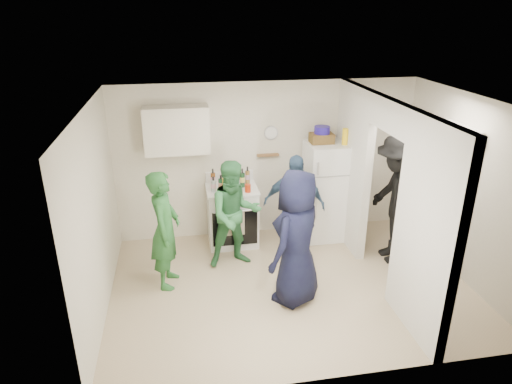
% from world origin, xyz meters
% --- Properties ---
extents(floor, '(4.80, 4.80, 0.00)m').
position_xyz_m(floor, '(0.00, 0.00, 0.00)').
color(floor, tan).
rests_on(floor, ground).
extents(wall_back, '(4.80, 0.00, 4.80)m').
position_xyz_m(wall_back, '(0.00, 1.70, 1.25)').
color(wall_back, silver).
rests_on(wall_back, floor).
extents(wall_front, '(4.80, 0.00, 4.80)m').
position_xyz_m(wall_front, '(0.00, -1.70, 1.25)').
color(wall_front, silver).
rests_on(wall_front, floor).
extents(wall_left, '(0.00, 3.40, 3.40)m').
position_xyz_m(wall_left, '(-2.40, 0.00, 1.25)').
color(wall_left, silver).
rests_on(wall_left, floor).
extents(wall_right, '(0.00, 3.40, 3.40)m').
position_xyz_m(wall_right, '(2.40, 0.00, 1.25)').
color(wall_right, silver).
rests_on(wall_right, floor).
extents(ceiling, '(4.80, 4.80, 0.00)m').
position_xyz_m(ceiling, '(0.00, 0.00, 2.50)').
color(ceiling, white).
rests_on(ceiling, wall_back).
extents(partition_pier_back, '(0.12, 1.20, 2.50)m').
position_xyz_m(partition_pier_back, '(1.20, 1.10, 1.25)').
color(partition_pier_back, silver).
rests_on(partition_pier_back, floor).
extents(partition_pier_front, '(0.12, 1.20, 2.50)m').
position_xyz_m(partition_pier_front, '(1.20, -1.10, 1.25)').
color(partition_pier_front, silver).
rests_on(partition_pier_front, floor).
extents(partition_header, '(0.12, 1.00, 0.40)m').
position_xyz_m(partition_header, '(1.20, 0.00, 2.30)').
color(partition_header, silver).
rests_on(partition_header, partition_pier_back).
extents(stove, '(0.79, 0.66, 0.94)m').
position_xyz_m(stove, '(-0.62, 1.37, 0.47)').
color(stove, white).
rests_on(stove, floor).
extents(upper_cabinet, '(0.95, 0.34, 0.70)m').
position_xyz_m(upper_cabinet, '(-1.40, 1.52, 1.85)').
color(upper_cabinet, silver).
rests_on(upper_cabinet, wall_back).
extents(fridge, '(0.65, 0.63, 1.58)m').
position_xyz_m(fridge, '(0.89, 1.34, 0.79)').
color(fridge, white).
rests_on(fridge, floor).
extents(wicker_basket, '(0.35, 0.25, 0.15)m').
position_xyz_m(wicker_basket, '(0.79, 1.39, 1.66)').
color(wicker_basket, brown).
rests_on(wicker_basket, fridge).
extents(blue_bowl, '(0.24, 0.24, 0.11)m').
position_xyz_m(blue_bowl, '(0.79, 1.39, 1.79)').
color(blue_bowl, navy).
rests_on(blue_bowl, wicker_basket).
extents(yellow_cup_stack_top, '(0.09, 0.09, 0.25)m').
position_xyz_m(yellow_cup_stack_top, '(1.11, 1.24, 1.71)').
color(yellow_cup_stack_top, yellow).
rests_on(yellow_cup_stack_top, fridge).
extents(wall_clock, '(0.22, 0.02, 0.22)m').
position_xyz_m(wall_clock, '(0.05, 1.68, 1.70)').
color(wall_clock, white).
rests_on(wall_clock, wall_back).
extents(spice_shelf, '(0.35, 0.08, 0.03)m').
position_xyz_m(spice_shelf, '(0.00, 1.65, 1.35)').
color(spice_shelf, olive).
rests_on(spice_shelf, wall_back).
extents(nook_window, '(0.03, 0.70, 0.80)m').
position_xyz_m(nook_window, '(2.38, 0.20, 1.65)').
color(nook_window, black).
rests_on(nook_window, wall_right).
extents(nook_window_frame, '(0.04, 0.76, 0.86)m').
position_xyz_m(nook_window_frame, '(2.36, 0.20, 1.65)').
color(nook_window_frame, white).
rests_on(nook_window_frame, wall_right).
extents(nook_valance, '(0.04, 0.82, 0.18)m').
position_xyz_m(nook_valance, '(2.34, 0.20, 2.00)').
color(nook_valance, white).
rests_on(nook_valance, wall_right).
extents(yellow_cup_stack_stove, '(0.09, 0.09, 0.25)m').
position_xyz_m(yellow_cup_stack_stove, '(-0.74, 1.15, 1.06)').
color(yellow_cup_stack_stove, yellow).
rests_on(yellow_cup_stack_stove, stove).
extents(red_cup, '(0.09, 0.09, 0.12)m').
position_xyz_m(red_cup, '(-0.40, 1.17, 1.00)').
color(red_cup, '#B72C0C').
rests_on(red_cup, stove).
extents(person_green_left, '(0.49, 0.65, 1.63)m').
position_xyz_m(person_green_left, '(-1.63, 0.36, 0.82)').
color(person_green_left, '#2B6C38').
rests_on(person_green_left, floor).
extents(person_green_center, '(0.84, 0.69, 1.59)m').
position_xyz_m(person_green_center, '(-0.66, 0.71, 0.79)').
color(person_green_center, '#388148').
rests_on(person_green_center, floor).
extents(person_denim, '(0.99, 0.65, 1.57)m').
position_xyz_m(person_denim, '(0.26, 0.92, 0.78)').
color(person_denim, '#38587C').
rests_on(person_denim, floor).
extents(person_navy, '(1.01, 1.01, 1.77)m').
position_xyz_m(person_navy, '(-0.02, -0.29, 0.88)').
color(person_navy, black).
rests_on(person_navy, floor).
extents(person_nook, '(0.74, 1.26, 1.92)m').
position_xyz_m(person_nook, '(1.65, 0.47, 0.96)').
color(person_nook, black).
rests_on(person_nook, floor).
extents(bottle_a, '(0.07, 0.07, 0.28)m').
position_xyz_m(bottle_a, '(-0.89, 1.50, 1.08)').
color(bottle_a, brown).
rests_on(bottle_a, stove).
extents(bottle_b, '(0.08, 0.08, 0.25)m').
position_xyz_m(bottle_b, '(-0.79, 1.28, 1.07)').
color(bottle_b, '#194D30').
rests_on(bottle_b, stove).
extents(bottle_c, '(0.08, 0.08, 0.29)m').
position_xyz_m(bottle_c, '(-0.70, 1.52, 1.08)').
color(bottle_c, silver).
rests_on(bottle_c, stove).
extents(bottle_d, '(0.06, 0.06, 0.31)m').
position_xyz_m(bottle_d, '(-0.59, 1.33, 1.09)').
color(bottle_d, brown).
rests_on(bottle_d, stove).
extents(bottle_e, '(0.07, 0.07, 0.30)m').
position_xyz_m(bottle_e, '(-0.52, 1.54, 1.09)').
color(bottle_e, '#ADB6C0').
rests_on(bottle_e, stove).
extents(bottle_f, '(0.07, 0.07, 0.30)m').
position_xyz_m(bottle_f, '(-0.45, 1.40, 1.09)').
color(bottle_f, '#174120').
rests_on(bottle_f, stove).
extents(bottle_g, '(0.07, 0.07, 0.28)m').
position_xyz_m(bottle_g, '(-0.35, 1.52, 1.08)').
color(bottle_g, olive).
rests_on(bottle_g, stove).
extents(bottle_h, '(0.07, 0.07, 0.24)m').
position_xyz_m(bottle_h, '(-0.91, 1.27, 1.06)').
color(bottle_h, '#B1B8BE').
rests_on(bottle_h, stove).
extents(bottle_i, '(0.06, 0.06, 0.26)m').
position_xyz_m(bottle_i, '(-0.59, 1.47, 1.07)').
color(bottle_i, '#58200F').
rests_on(bottle_i, stove).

